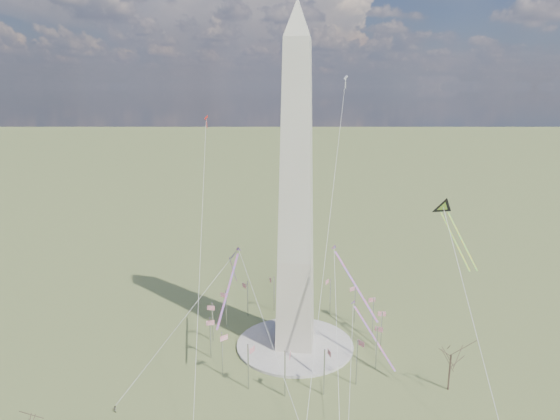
# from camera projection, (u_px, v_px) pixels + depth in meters

# --- Properties ---
(ground) EXTENTS (2000.00, 2000.00, 0.00)m
(ground) POSITION_uv_depth(u_px,v_px,m) (295.00, 346.00, 154.37)
(ground) COLOR #53592C
(ground) RESTS_ON ground
(plaza) EXTENTS (36.00, 36.00, 0.80)m
(plaza) POSITION_uv_depth(u_px,v_px,m) (295.00, 345.00, 154.27)
(plaza) COLOR #B1A9A1
(plaza) RESTS_ON ground
(washington_monument) EXTENTS (15.56, 15.56, 100.00)m
(washington_monument) POSITION_uv_depth(u_px,v_px,m) (296.00, 195.00, 142.85)
(washington_monument) COLOR #BEB39F
(washington_monument) RESTS_ON plaza
(flagpole_ring) EXTENTS (54.40, 54.40, 13.00)m
(flagpole_ring) POSITION_uv_depth(u_px,v_px,m) (295.00, 324.00, 152.62)
(flagpole_ring) COLOR silver
(flagpole_ring) RESTS_ON ground
(tree_near) EXTENTS (8.78, 8.78, 15.36)m
(tree_near) POSITION_uv_depth(u_px,v_px,m) (451.00, 352.00, 129.56)
(tree_near) COLOR #4D372F
(tree_near) RESTS_ON ground
(person_west) EXTENTS (1.00, 0.92, 1.67)m
(person_west) POSITION_uv_depth(u_px,v_px,m) (115.00, 409.00, 122.88)
(person_west) COLOR gray
(person_west) RESTS_ON ground
(kite_delta_black) EXTENTS (10.71, 19.70, 16.09)m
(kite_delta_black) POSITION_uv_depth(u_px,v_px,m) (445.00, 211.00, 141.20)
(kite_delta_black) COLOR black
(kite_delta_black) RESTS_ON ground
(kite_diamond_purple) EXTENTS (2.17, 3.42, 10.59)m
(kite_diamond_purple) POSITION_uv_depth(u_px,v_px,m) (233.00, 259.00, 161.80)
(kite_diamond_purple) COLOR #381664
(kite_diamond_purple) RESTS_ON ground
(kite_streamer_left) EXTENTS (12.61, 17.82, 14.20)m
(kite_streamer_left) POSITION_uv_depth(u_px,v_px,m) (348.00, 273.00, 130.30)
(kite_streamer_left) COLOR red
(kite_streamer_left) RESTS_ON ground
(kite_streamer_mid) EXTENTS (2.69, 23.39, 16.05)m
(kite_streamer_mid) POSITION_uv_depth(u_px,v_px,m) (232.00, 275.00, 143.76)
(kite_streamer_mid) COLOR red
(kite_streamer_mid) RESTS_ON ground
(kite_streamer_right) EXTENTS (12.85, 16.60, 13.62)m
(kite_streamer_right) POSITION_uv_depth(u_px,v_px,m) (367.00, 326.00, 144.61)
(kite_streamer_right) COLOR red
(kite_streamer_right) RESTS_ON ground
(kite_small_red) EXTENTS (1.73, 1.53, 4.61)m
(kite_small_red) POSITION_uv_depth(u_px,v_px,m) (206.00, 119.00, 173.95)
(kite_small_red) COLOR red
(kite_small_red) RESTS_ON ground
(kite_small_white) EXTENTS (1.67, 1.58, 4.69)m
(kite_small_white) POSITION_uv_depth(u_px,v_px,m) (346.00, 79.00, 175.39)
(kite_small_white) COLOR white
(kite_small_white) RESTS_ON ground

